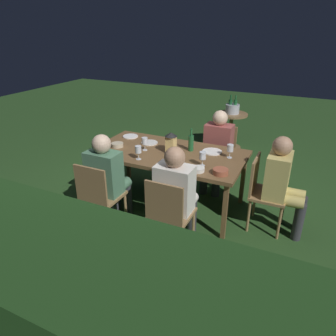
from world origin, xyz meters
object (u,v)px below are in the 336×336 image
at_px(person_in_green, 108,175).
at_px(chair_head_near, 263,190).
at_px(chair_side_right_a, 169,213).
at_px(wine_glass_c, 138,150).
at_px(plate_b, 212,152).
at_px(bowl_bread, 117,145).
at_px(wine_glass_a, 203,156).
at_px(person_in_rust, 217,147).
at_px(plate_c, 149,143).
at_px(person_in_cream, 177,191).
at_px(ice_bucket, 232,108).
at_px(dining_table, 168,156).
at_px(bowl_olives, 198,169).
at_px(person_in_mustard, 283,181).
at_px(lantern_centerpiece, 171,141).
at_px(side_table, 231,125).
at_px(green_bottle_on_table, 191,143).
at_px(chair_side_right_b, 99,195).
at_px(chair_side_left_a, 220,152).
at_px(wine_glass_d, 230,149).
at_px(bowl_salad, 221,171).
at_px(wine_glass_b, 145,141).
at_px(plate_a, 130,136).

distance_m(person_in_green, chair_head_near, 1.79).
height_order(chair_side_right_a, wine_glass_c, wine_glass_c).
xyz_separation_m(plate_b, bowl_bread, (1.19, 0.35, 0.02)).
bearing_deg(chair_head_near, bowl_bread, 3.49).
distance_m(person_in_green, wine_glass_a, 1.10).
bearing_deg(person_in_rust, plate_c, 33.30).
relative_size(person_in_cream, person_in_green, 1.00).
height_order(person_in_cream, ice_bucket, person_in_cream).
xyz_separation_m(dining_table, bowl_olives, (-0.54, 0.37, 0.08)).
relative_size(person_in_mustard, lantern_centerpiece, 4.34).
height_order(bowl_olives, side_table, bowl_olives).
xyz_separation_m(dining_table, green_bottle_on_table, (-0.24, -0.17, 0.16)).
xyz_separation_m(chair_side_right_b, chair_head_near, (-1.64, -0.90, 0.00)).
bearing_deg(person_in_rust, person_in_green, 58.38).
bearing_deg(wine_glass_a, ice_bucket, -82.80).
height_order(chair_head_near, plate_c, chair_head_near).
xyz_separation_m(chair_side_right_a, bowl_olives, (-0.11, -0.52, 0.29)).
relative_size(person_in_mustard, bowl_bread, 7.31).
distance_m(bowl_olives, side_table, 2.82).
relative_size(chair_side_left_a, chair_head_near, 1.00).
bearing_deg(dining_table, person_in_green, 58.38).
relative_size(wine_glass_d, plate_c, 0.75).
xyz_separation_m(lantern_centerpiece, bowl_olives, (-0.50, 0.38, -0.12)).
xyz_separation_m(green_bottle_on_table, bowl_salad, (-0.54, 0.50, -0.08)).
xyz_separation_m(chair_side_right_b, wine_glass_a, (-0.96, -0.68, 0.38)).
height_order(chair_side_left_a, wine_glass_b, wine_glass_b).
relative_size(lantern_centerpiece, wine_glass_d, 1.57).
height_order(wine_glass_a, wine_glass_b, same).
xyz_separation_m(chair_side_right_b, green_bottle_on_table, (-0.67, -1.06, 0.37)).
bearing_deg(bowl_bread, wine_glass_d, -169.58).
bearing_deg(person_in_cream, side_table, -85.75).
relative_size(chair_side_left_a, bowl_salad, 5.21).
relative_size(chair_side_right_b, wine_glass_a, 5.15).
height_order(person_in_rust, lantern_centerpiece, person_in_rust).
relative_size(person_in_rust, side_table, 1.67).
bearing_deg(bowl_salad, plate_c, -24.22).
distance_m(person_in_green, bowl_olives, 1.03).
bearing_deg(chair_side_right_b, bowl_bread, -72.22).
height_order(wine_glass_b, wine_glass_d, same).
height_order(person_in_rust, plate_a, person_in_rust).
distance_m(green_bottle_on_table, ice_bucket, 2.24).
distance_m(person_in_cream, plate_b, 0.94).
bearing_deg(plate_a, plate_b, 177.02).
height_order(chair_side_right_a, lantern_centerpiece, lantern_centerpiece).
bearing_deg(wine_glass_d, person_in_green, 35.68).
distance_m(person_in_rust, green_bottle_on_table, 0.61).
bearing_deg(person_in_rust, plate_b, 99.08).
bearing_deg(bowl_bread, ice_bucket, -109.34).
bearing_deg(dining_table, plate_b, -155.51).
distance_m(green_bottle_on_table, plate_b, 0.29).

